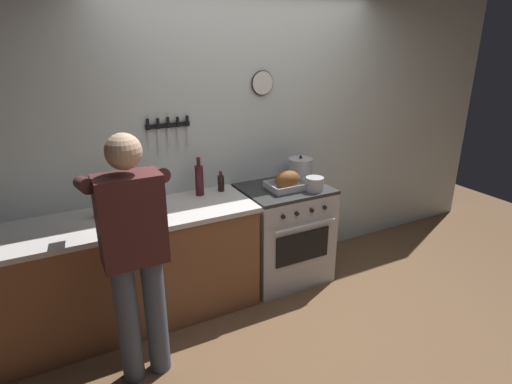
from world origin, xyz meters
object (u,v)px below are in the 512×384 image
(bottle_soy_sauce, at_px, (221,183))
(bottle_olive_oil, at_px, (97,203))
(stove, at_px, (284,233))
(roasting_pan, at_px, (287,181))
(bottle_vinegar, at_px, (160,195))
(bottle_wine_red, at_px, (199,179))
(saucepan, at_px, (315,184))
(person_cook, at_px, (133,246))
(cutting_board, at_px, (129,216))
(bottle_cooking_oil, at_px, (131,195))
(stock_pot, at_px, (300,169))
(bottle_dish_soap, at_px, (146,194))

(bottle_soy_sauce, bearing_deg, bottle_olive_oil, -174.57)
(stove, height_order, roasting_pan, roasting_pan)
(bottle_vinegar, bearing_deg, bottle_wine_red, 16.73)
(bottle_wine_red, bearing_deg, bottle_olive_oil, -173.74)
(bottle_vinegar, bearing_deg, roasting_pan, -6.16)
(saucepan, distance_m, bottle_olive_oil, 1.77)
(roasting_pan, xyz_separation_m, saucepan, (0.19, -0.14, -0.02))
(bottle_olive_oil, bearing_deg, person_cook, -81.58)
(person_cook, height_order, cutting_board, person_cook)
(bottle_cooking_oil, bearing_deg, roasting_pan, -8.51)
(stock_pot, xyz_separation_m, bottle_soy_sauce, (-0.77, 0.07, -0.03))
(cutting_board, bearing_deg, person_cook, -98.97)
(stove, distance_m, bottle_olive_oil, 1.67)
(saucepan, height_order, bottle_cooking_oil, bottle_cooking_oil)
(cutting_board, relative_size, bottle_dish_soap, 1.85)
(stove, height_order, bottle_olive_oil, bottle_olive_oil)
(stove, relative_size, bottle_cooking_oil, 3.43)
(bottle_vinegar, height_order, bottle_dish_soap, bottle_vinegar)
(roasting_pan, distance_m, cutting_board, 1.36)
(saucepan, distance_m, cutting_board, 1.56)
(bottle_soy_sauce, xyz_separation_m, bottle_cooking_oil, (-0.77, -0.04, 0.04))
(bottle_cooking_oil, bearing_deg, bottle_soy_sauce, 2.96)
(stove, xyz_separation_m, bottle_wine_red, (-0.73, 0.17, 0.59))
(bottle_cooking_oil, bearing_deg, saucepan, -12.55)
(saucepan, xyz_separation_m, bottle_dish_soap, (-1.37, 0.39, 0.02))
(saucepan, xyz_separation_m, bottle_olive_oil, (-1.75, 0.27, 0.06))
(stock_pot, distance_m, cutting_board, 1.61)
(cutting_board, xyz_separation_m, bottle_wine_red, (0.64, 0.20, 0.13))
(saucepan, distance_m, bottle_vinegar, 1.31)
(roasting_pan, bearing_deg, saucepan, -35.61)
(stock_pot, distance_m, saucepan, 0.30)
(bottle_olive_oil, bearing_deg, cutting_board, -28.70)
(saucepan, bearing_deg, bottle_olive_oil, 171.11)
(stock_pot, distance_m, bottle_olive_oil, 1.80)
(stock_pot, relative_size, bottle_vinegar, 1.01)
(bottle_wine_red, bearing_deg, bottle_dish_soap, 176.60)
(roasting_pan, xyz_separation_m, bottle_soy_sauce, (-0.53, 0.23, -0.00))
(bottle_vinegar, relative_size, bottle_dish_soap, 1.20)
(roasting_pan, distance_m, bottle_olive_oil, 1.56)
(bottle_wine_red, relative_size, bottle_soy_sauce, 1.82)
(stove, xyz_separation_m, bottle_vinegar, (-1.10, 0.07, 0.55))
(bottle_olive_oil, bearing_deg, bottle_soy_sauce, 5.43)
(person_cook, xyz_separation_m, saucepan, (1.65, 0.42, 0.01))
(roasting_pan, bearing_deg, bottle_olive_oil, 175.01)
(stock_pot, xyz_separation_m, cutting_board, (-1.60, -0.13, -0.09))
(roasting_pan, height_order, bottle_vinegar, bottle_vinegar)
(bottle_wine_red, xyz_separation_m, bottle_cooking_oil, (-0.57, -0.03, -0.03))
(roasting_pan, relative_size, stock_pot, 1.49)
(cutting_board, bearing_deg, bottle_dish_soap, 50.10)
(person_cook, height_order, bottle_wine_red, person_cook)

